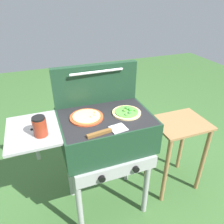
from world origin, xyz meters
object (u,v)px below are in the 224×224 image
at_px(grill, 104,133).
at_px(sauce_jar, 40,126).
at_px(pizza_veggie, 127,112).
at_px(prep_table, 177,141).
at_px(spatula, 107,131).
at_px(pizza_cheese, 87,117).

xyz_separation_m(grill, sauce_jar, (-0.42, -0.07, 0.20)).
xyz_separation_m(pizza_veggie, prep_table, (0.51, 0.02, -0.40)).
xyz_separation_m(sauce_jar, spatula, (0.38, -0.11, -0.05)).
bearing_deg(pizza_veggie, pizza_cheese, 172.31).
height_order(grill, sauce_jar, sauce_jar).
xyz_separation_m(grill, pizza_cheese, (-0.11, 0.02, 0.15)).
bearing_deg(pizza_cheese, spatula, -69.69).
bearing_deg(prep_table, pizza_cheese, 178.84).
distance_m(pizza_cheese, spatula, 0.22).
distance_m(grill, sauce_jar, 0.47).
bearing_deg(spatula, pizza_veggie, 39.76).
distance_m(grill, pizza_veggie, 0.23).
bearing_deg(prep_table, grill, -179.63).
bearing_deg(sauce_jar, pizza_veggie, 5.58).
distance_m(pizza_veggie, pizza_cheese, 0.28).
bearing_deg(grill, sauce_jar, -169.90).
relative_size(pizza_cheese, sauce_jar, 1.84).
xyz_separation_m(grill, spatula, (-0.04, -0.19, 0.15)).
height_order(pizza_veggie, spatula, pizza_veggie).
height_order(spatula, prep_table, spatula).
bearing_deg(grill, prep_table, 0.37).
bearing_deg(pizza_veggie, sauce_jar, -174.42).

